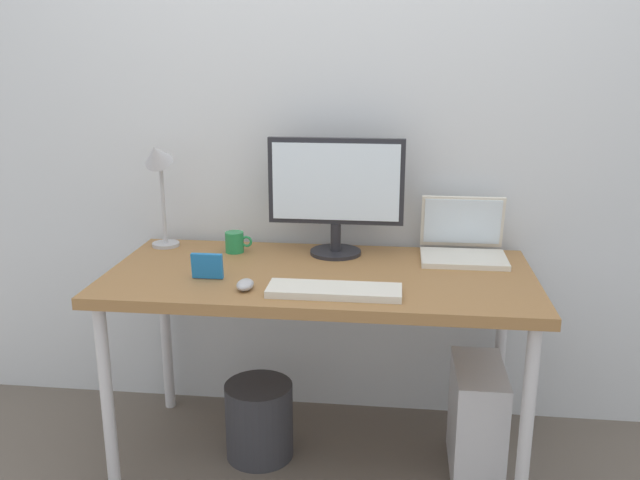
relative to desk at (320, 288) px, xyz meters
The scene contains 12 objects.
ground_plane 0.69m from the desk, ahead, with size 6.00×6.00×0.00m, color #665B51.
back_wall 0.74m from the desk, 90.00° to the left, with size 4.40×0.04×2.60m, color silver.
desk is the anchor object (origin of this frame).
monitor 0.40m from the desk, 81.46° to the left, with size 0.52×0.20×0.45m.
laptop 0.59m from the desk, 25.14° to the left, with size 0.32×0.27×0.23m.
desk_lamp 0.80m from the desk, 160.88° to the left, with size 0.11×0.16×0.45m.
keyboard 0.25m from the desk, 71.77° to the right, with size 0.44×0.14×0.02m, color silver.
mouse 0.32m from the desk, 136.77° to the right, with size 0.06×0.09×0.03m, color #B2B2B7.
coffee_mug 0.43m from the desk, 149.94° to the left, with size 0.11×0.07×0.08m.
photo_frame 0.42m from the desk, 162.25° to the right, with size 0.11×0.02×0.09m, color #1E72BF.
computer_tower 0.76m from the desk, ahead, with size 0.18×0.36×0.42m, color silver.
wastebasket 0.59m from the desk, behind, with size 0.26×0.26×0.30m, color #333338.
Camera 1 is at (0.27, -2.30, 1.52)m, focal length 37.98 mm.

